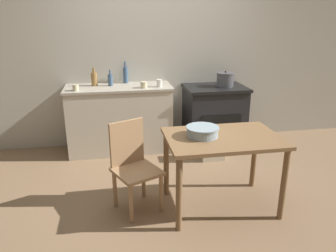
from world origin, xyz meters
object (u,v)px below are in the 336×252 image
object	(u,v)px
mixing_bowl_large	(202,131)
bottle_far_left	(126,75)
stove	(214,116)
bottle_left	(94,79)
cup_center_left	(144,85)
cup_center_right	(76,88)
cup_center	(159,83)
stock_pot	(225,79)
work_table	(223,147)
chair	(133,164)
bottle_mid_left	(110,80)
flour_sack	(212,144)

from	to	relation	value
mixing_bowl_large	bottle_far_left	size ratio (longest dim) A/B	1.05
stove	bottle_left	world-z (taller)	bottle_left
bottle_left	cup_center_left	world-z (taller)	bottle_left
mixing_bowl_large	cup_center_right	size ratio (longest dim) A/B	3.96
bottle_far_left	cup_center	size ratio (longest dim) A/B	3.05
mixing_bowl_large	cup_center_left	distance (m)	1.51
stove	cup_center_right	world-z (taller)	cup_center_right
mixing_bowl_large	cup_center_left	bearing A→B (deg)	105.04
stock_pot	bottle_left	distance (m)	1.80
stove	mixing_bowl_large	bearing A→B (deg)	-112.00
work_table	cup_center	distance (m)	1.59
cup_center_left	work_table	bearing A→B (deg)	-68.57
cup_center_right	bottle_left	bearing A→B (deg)	50.35
mixing_bowl_large	chair	bearing A→B (deg)	169.69
stock_pot	cup_center	xyz separation A→B (m)	(-0.94, -0.07, -0.01)
bottle_left	mixing_bowl_large	bearing A→B (deg)	-58.78
cup_center_left	cup_center	world-z (taller)	cup_center
work_table	bottle_left	bearing A→B (deg)	125.18
work_table	cup_center_right	world-z (taller)	cup_center_right
work_table	bottle_left	size ratio (longest dim) A/B	4.37
chair	cup_center_left	size ratio (longest dim) A/B	9.65
bottle_far_left	mixing_bowl_large	bearing A→B (deg)	-71.66
stove	mixing_bowl_large	distance (m)	1.73
stove	work_table	distance (m)	1.68
bottle_mid_left	cup_center_right	world-z (taller)	bottle_mid_left
stove	stock_pot	distance (m)	0.55
work_table	bottle_mid_left	world-z (taller)	bottle_mid_left
mixing_bowl_large	bottle_left	bearing A→B (deg)	121.22
cup_center_right	flour_sack	bearing A→B (deg)	-11.99
stove	flour_sack	distance (m)	0.59
work_table	cup_center_left	world-z (taller)	cup_center_left
stove	bottle_left	bearing A→B (deg)	175.67
stock_pot	cup_center_left	size ratio (longest dim) A/B	2.73
flour_sack	bottle_left	world-z (taller)	bottle_left
flour_sack	stove	bearing A→B (deg)	71.06
bottle_left	cup_center_right	world-z (taller)	bottle_left
flour_sack	stock_pot	bearing A→B (deg)	57.73
cup_center_right	stove	bearing A→B (deg)	4.44
stock_pot	mixing_bowl_large	world-z (taller)	stock_pot
flour_sack	stock_pot	size ratio (longest dim) A/B	1.66
stove	work_table	size ratio (longest dim) A/B	0.81
work_table	cup_center_left	xyz separation A→B (m)	(-0.58, 1.48, 0.32)
mixing_bowl_large	bottle_left	size ratio (longest dim) A/B	1.28
mixing_bowl_large	bottle_mid_left	bearing A→B (deg)	116.22
bottle_far_left	cup_center	bearing A→B (deg)	-39.23
mixing_bowl_large	bottle_far_left	world-z (taller)	bottle_far_left
mixing_bowl_large	bottle_far_left	bearing A→B (deg)	108.34
cup_center	work_table	bearing A→B (deg)	-76.15
mixing_bowl_large	bottle_mid_left	world-z (taller)	bottle_mid_left
work_table	cup_center_left	distance (m)	1.63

